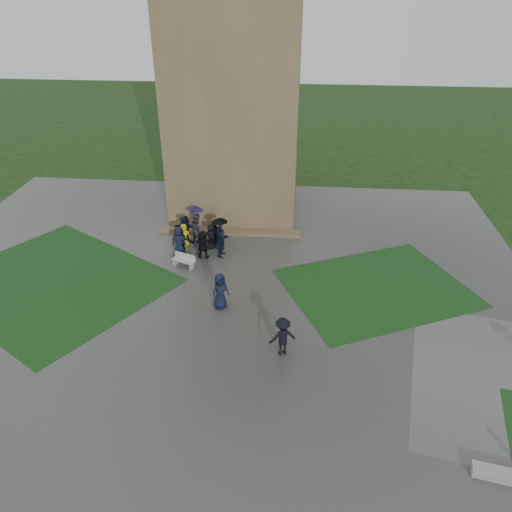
# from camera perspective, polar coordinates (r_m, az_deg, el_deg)

# --- Properties ---
(ground) EXTENTS (120.00, 120.00, 0.00)m
(ground) POSITION_cam_1_polar(r_m,az_deg,el_deg) (22.86, -6.69, -9.50)
(ground) COLOR black
(plaza) EXTENTS (34.00, 34.00, 0.02)m
(plaza) POSITION_cam_1_polar(r_m,az_deg,el_deg) (24.40, -5.79, -6.54)
(plaza) COLOR #3A3A37
(plaza) RESTS_ON ground
(lawn_inset_left) EXTENTS (14.10, 13.46, 0.01)m
(lawn_inset_left) POSITION_cam_1_polar(r_m,az_deg,el_deg) (28.63, -22.05, -2.81)
(lawn_inset_left) COLOR #133613
(lawn_inset_left) RESTS_ON plaza
(lawn_inset_right) EXTENTS (11.12, 10.15, 0.01)m
(lawn_inset_right) POSITION_cam_1_polar(r_m,az_deg,el_deg) (26.85, 13.57, -3.55)
(lawn_inset_right) COLOR #133613
(lawn_inset_right) RESTS_ON plaza
(tower) EXTENTS (8.00, 8.00, 18.00)m
(tower) POSITION_cam_1_polar(r_m,az_deg,el_deg) (33.00, -2.37, 20.28)
(tower) COLOR brown
(tower) RESTS_ON ground
(tower_plinth) EXTENTS (9.00, 0.80, 0.22)m
(tower_plinth) POSITION_cam_1_polar(r_m,az_deg,el_deg) (31.59, -3.05, 2.84)
(tower_plinth) COLOR brown
(tower_plinth) RESTS_ON plaza
(bench) EXTENTS (1.40, 0.87, 0.77)m
(bench) POSITION_cam_1_polar(r_m,az_deg,el_deg) (28.06, -8.23, -0.48)
(bench) COLOR #ABAAA6
(bench) RESTS_ON plaza
(visitor_cluster) EXTENTS (3.58, 2.79, 2.47)m
(visitor_cluster) POSITION_cam_1_polar(r_m,az_deg,el_deg) (29.28, -6.41, 2.48)
(visitor_cluster) COLOR black
(visitor_cluster) RESTS_ON plaza
(pedestrian_mid) EXTENTS (1.09, 1.10, 1.89)m
(pedestrian_mid) POSITION_cam_1_polar(r_m,az_deg,el_deg) (24.21, -4.11, -4.03)
(pedestrian_mid) COLOR black
(pedestrian_mid) RESTS_ON plaza
(pedestrian_near) EXTENTS (1.32, 1.00, 1.82)m
(pedestrian_near) POSITION_cam_1_polar(r_m,az_deg,el_deg) (21.44, 3.05, -9.17)
(pedestrian_near) COLOR black
(pedestrian_near) RESTS_ON plaza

